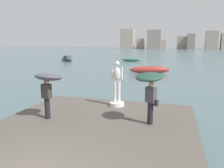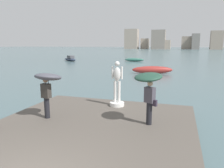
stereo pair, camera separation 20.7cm
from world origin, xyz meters
name	(u,v)px [view 1 (the left image)]	position (x,y,z in m)	size (l,w,h in m)	color
ground_plane	(159,62)	(0.00, 40.00, 0.00)	(400.00, 400.00, 0.00)	#4C666B
pier	(75,149)	(0.00, 2.49, 0.20)	(7.78, 10.97, 0.40)	#564F47
statue_white_figure	(117,89)	(0.21, 6.91, 1.26)	(0.73, 0.73, 2.27)	white
onlooker_left	(48,82)	(-2.02, 4.28, 1.97)	(1.27, 1.29, 2.00)	black
onlooker_right	(150,83)	(2.05, 4.88, 2.00)	(1.45, 1.46, 2.06)	black
boat_near	(131,60)	(-5.69, 40.00, 0.33)	(3.96, 1.07, 0.65)	#336B5B
boat_mid	(150,70)	(0.06, 22.61, 0.44)	(4.89, 2.22, 0.89)	#9E2D28
boat_leftward	(67,59)	(-18.75, 37.29, 0.40)	(4.61, 3.96, 1.09)	#2D384C
distant_skyline	(163,41)	(-5.76, 147.62, 5.49)	(68.18, 13.66, 13.49)	#A89989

